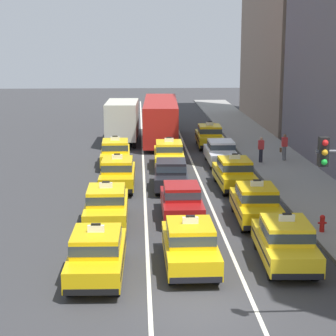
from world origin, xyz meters
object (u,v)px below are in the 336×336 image
object	(u,v)px
taxi_left_third	(118,173)
taxi_left_fourth	(115,152)
taxi_right_second	(256,203)
taxi_left_nearest	(97,253)
sedan_center_sixth	(157,115)
taxi_right_nearest	(285,241)
pedestrian_mid_block	(261,150)
sedan_center_third	(171,174)
taxi_center_nearest	(190,244)
pedestrian_near_crosswalk	(284,147)
bus_center_fifth	(161,118)
taxi_left_second	(107,205)
taxi_center_fourth	(169,154)
sedan_right_fourth	(221,152)
sedan_center_second	(181,200)
taxi_right_third	(234,173)
fire_hydrant	(322,223)
taxi_right_fifth	(209,136)
box_truck_left_fifth	(123,120)

from	to	relation	value
taxi_left_third	taxi_left_fourth	size ratio (longest dim) A/B	1.00
taxi_left_third	taxi_right_second	xyz separation A→B (m)	(6.32, -6.32, 0.00)
taxi_left_nearest	sedan_center_sixth	size ratio (longest dim) A/B	1.07
taxi_right_nearest	pedestrian_mid_block	distance (m)	17.60
sedan_center_third	taxi_right_second	world-z (taller)	taxi_right_second
taxi_center_nearest	pedestrian_near_crosswalk	bearing A→B (deg)	66.93
bus_center_fifth	taxi_left_second	bearing A→B (deg)	-98.47
taxi_center_fourth	sedan_right_fourth	size ratio (longest dim) A/B	1.07
taxi_right_second	taxi_left_nearest	bearing A→B (deg)	-137.56
sedan_center_second	taxi_right_third	distance (m)	6.23
sedan_right_fourth	taxi_center_fourth	bearing A→B (deg)	-167.36
taxi_right_nearest	sedan_right_fourth	distance (m)	17.50
sedan_center_third	bus_center_fifth	distance (m)	15.24
sedan_center_second	taxi_center_fourth	world-z (taller)	taxi_center_fourth
bus_center_fifth	fire_hydrant	bearing A→B (deg)	-75.97
taxi_right_second	sedan_center_sixth	bearing A→B (deg)	96.32
sedan_center_third	sedan_right_fourth	world-z (taller)	same
taxi_left_nearest	sedan_right_fourth	distance (m)	19.59
sedan_center_second	taxi_right_nearest	size ratio (longest dim) A/B	0.93
taxi_right_third	taxi_right_fifth	xyz separation A→B (m)	(0.11, 12.55, 0.00)
taxi_left_second	sedan_center_sixth	world-z (taller)	taxi_left_second
taxi_center_nearest	taxi_right_nearest	world-z (taller)	same
sedan_right_fourth	pedestrian_mid_block	world-z (taller)	pedestrian_mid_block
taxi_right_fifth	fire_hydrant	bearing A→B (deg)	-83.59
sedan_center_third	fire_hydrant	xyz separation A→B (m)	(5.84, -8.10, -0.30)
taxi_left_third	fire_hydrant	size ratio (longest dim) A/B	6.28
taxi_left_second	taxi_right_fifth	size ratio (longest dim) A/B	0.99
taxi_right_nearest	taxi_left_fourth	bearing A→B (deg)	111.11
taxi_left_third	taxi_center_nearest	world-z (taller)	same
taxi_left_second	taxi_left_third	distance (m)	6.33
taxi_right_third	pedestrian_near_crosswalk	world-z (taller)	taxi_right_third
taxi_left_fourth	fire_hydrant	size ratio (longest dim) A/B	6.29
taxi_right_third	taxi_center_fourth	bearing A→B (deg)	120.42
taxi_center_nearest	sedan_center_third	world-z (taller)	taxi_center_nearest
taxi_left_nearest	sedan_right_fourth	size ratio (longest dim) A/B	1.07
taxi_left_second	taxi_center_fourth	xyz separation A→B (m)	(3.33, 11.59, 0.00)
taxi_left_nearest	taxi_left_second	xyz separation A→B (m)	(0.03, 6.06, 0.00)
taxi_right_nearest	pedestrian_near_crosswalk	bearing A→B (deg)	76.71
box_truck_left_fifth	taxi_right_nearest	distance (m)	26.87
taxi_center_fourth	sedan_center_second	bearing A→B (deg)	-89.92
pedestrian_near_crosswalk	pedestrian_mid_block	bearing A→B (deg)	-160.97
sedan_right_fourth	taxi_right_nearest	bearing A→B (deg)	-90.06
taxi_left_third	pedestrian_near_crosswalk	world-z (taller)	taxi_left_third
taxi_center_nearest	sedan_center_sixth	size ratio (longest dim) A/B	1.06
taxi_left_nearest	taxi_right_second	xyz separation A→B (m)	(6.63, 6.06, 0.00)
bus_center_fifth	box_truck_left_fifth	bearing A→B (deg)	-171.90
sedan_center_sixth	sedan_center_second	bearing A→B (deg)	-89.71
taxi_left_nearest	taxi_left_fourth	world-z (taller)	same
taxi_right_second	taxi_right_fifth	distance (m)	18.59
taxi_right_fifth	taxi_right_third	bearing A→B (deg)	-90.51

